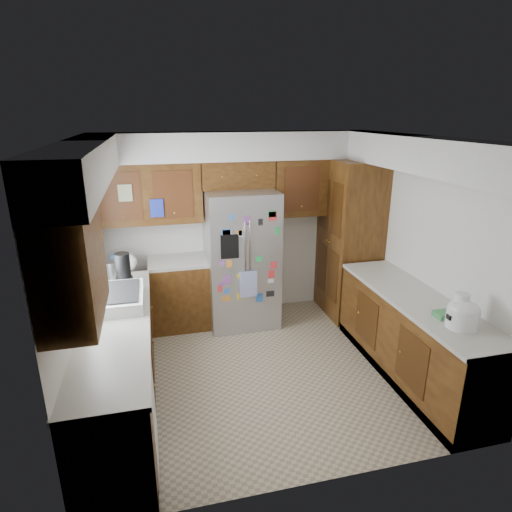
# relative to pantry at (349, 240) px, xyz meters

# --- Properties ---
(floor) EXTENTS (3.60, 3.60, 0.00)m
(floor) POSITION_rel_pantry_xyz_m (-1.50, -1.15, -1.07)
(floor) COLOR tan
(floor) RESTS_ON ground
(room_shell) EXTENTS (3.64, 3.24, 2.52)m
(room_shell) POSITION_rel_pantry_xyz_m (-1.61, -0.79, 0.75)
(room_shell) COLOR silver
(room_shell) RESTS_ON ground
(left_counter_run) EXTENTS (1.36, 3.20, 0.92)m
(left_counter_run) POSITION_rel_pantry_xyz_m (-2.86, -1.12, -0.65)
(left_counter_run) COLOR #3A1D0B
(left_counter_run) RESTS_ON ground
(right_counter_run) EXTENTS (0.63, 2.25, 0.92)m
(right_counter_run) POSITION_rel_pantry_xyz_m (0.00, -1.62, -0.65)
(right_counter_run) COLOR #3A1D0B
(right_counter_run) RESTS_ON ground
(pantry) EXTENTS (0.60, 0.90, 2.15)m
(pantry) POSITION_rel_pantry_xyz_m (0.00, 0.00, 0.00)
(pantry) COLOR #3A1D0B
(pantry) RESTS_ON ground
(fridge) EXTENTS (0.90, 0.79, 1.80)m
(fridge) POSITION_rel_pantry_xyz_m (-1.50, 0.05, -0.17)
(fridge) COLOR #AAAAB0
(fridge) RESTS_ON ground
(bridge_cabinet) EXTENTS (0.96, 0.34, 0.35)m
(bridge_cabinet) POSITION_rel_pantry_xyz_m (-1.50, 0.28, 0.90)
(bridge_cabinet) COLOR #3A1D0B
(bridge_cabinet) RESTS_ON fridge
(fridge_top_items) EXTENTS (0.56, 0.33, 0.31)m
(fridge_top_items) POSITION_rel_pantry_xyz_m (-1.59, 0.24, 1.21)
(fridge_top_items) COLOR #1E27A7
(fridge_top_items) RESTS_ON bridge_cabinet
(sink_assembly) EXTENTS (0.52, 0.70, 0.37)m
(sink_assembly) POSITION_rel_pantry_xyz_m (-3.00, -1.05, -0.09)
(sink_assembly) COLOR white
(sink_assembly) RESTS_ON left_counter_run
(left_counter_clutter) EXTENTS (0.35, 0.88, 0.38)m
(left_counter_clutter) POSITION_rel_pantry_xyz_m (-2.97, -0.32, -0.02)
(left_counter_clutter) COLOR black
(left_counter_clutter) RESTS_ON left_counter_run
(rice_cooker) EXTENTS (0.29, 0.28, 0.24)m
(rice_cooker) POSITION_rel_pantry_xyz_m (-0.00, -2.28, -0.03)
(rice_cooker) COLOR white
(rice_cooker) RESTS_ON right_counter_run
(paper_towel) EXTENTS (0.13, 0.13, 0.29)m
(paper_towel) POSITION_rel_pantry_xyz_m (0.02, -2.21, -0.01)
(paper_towel) COLOR white
(paper_towel) RESTS_ON right_counter_run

